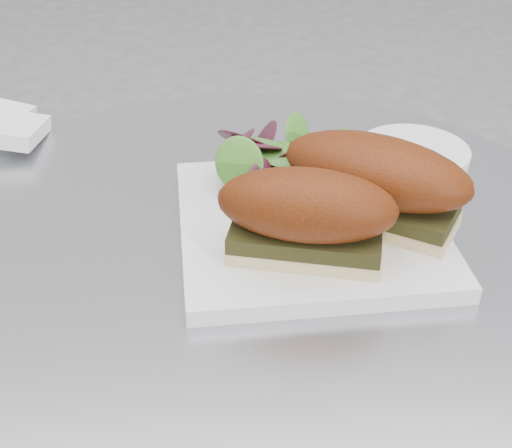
{
  "coord_description": "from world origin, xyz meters",
  "views": [
    {
      "loc": [
        -0.03,
        -0.51,
        1.1
      ],
      "look_at": [
        0.0,
        -0.01,
        0.77
      ],
      "focal_mm": 50.0,
      "sensor_mm": 36.0,
      "label": 1
    }
  ],
  "objects_px": {
    "plate": "(309,225)",
    "sandwich_right": "(375,179)",
    "saucer": "(413,153)",
    "sandwich_left": "(306,214)"
  },
  "relations": [
    {
      "from": "sandwich_left",
      "to": "sandwich_right",
      "type": "distance_m",
      "value": 0.09
    },
    {
      "from": "plate",
      "to": "sandwich_left",
      "type": "bearing_deg",
      "value": -102.0
    },
    {
      "from": "sandwich_left",
      "to": "sandwich_right",
      "type": "xyz_separation_m",
      "value": [
        0.07,
        0.05,
        -0.0
      ]
    },
    {
      "from": "plate",
      "to": "sandwich_right",
      "type": "relative_size",
      "value": 1.26
    },
    {
      "from": "sandwich_right",
      "to": "saucer",
      "type": "xyz_separation_m",
      "value": [
        0.08,
        0.14,
        -0.05
      ]
    },
    {
      "from": "plate",
      "to": "sandwich_left",
      "type": "distance_m",
      "value": 0.08
    },
    {
      "from": "sandwich_left",
      "to": "sandwich_right",
      "type": "height_order",
      "value": "same"
    },
    {
      "from": "plate",
      "to": "sandwich_left",
      "type": "xyz_separation_m",
      "value": [
        -0.01,
        -0.06,
        0.05
      ]
    },
    {
      "from": "sandwich_left",
      "to": "sandwich_right",
      "type": "relative_size",
      "value": 0.85
    },
    {
      "from": "sandwich_right",
      "to": "saucer",
      "type": "relative_size",
      "value": 1.52
    }
  ]
}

